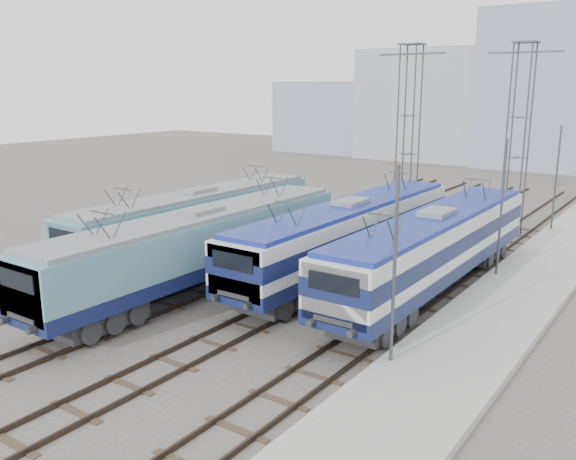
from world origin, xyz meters
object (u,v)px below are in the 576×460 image
Objects in this scene: mast_front at (394,270)px; catenary_tower_west at (408,129)px; mast_mid at (501,211)px; catenary_tower_east at (518,131)px; locomotive_far_right at (434,245)px; locomotive_far_left at (196,217)px; locomotive_center_right at (348,232)px; locomotive_center_left at (199,244)px; mast_rear at (556,180)px.

catenary_tower_west is at bearing 113.27° from mast_front.
mast_mid is (0.00, 12.00, 0.00)m from mast_front.
catenary_tower_east is 22.32m from mast_front.
locomotive_far_right is 8.44m from mast_front.
locomotive_far_left is 1.47× the size of catenary_tower_east.
locomotive_center_right is 10.44m from mast_front.
catenary_tower_west is at bearing 62.94° from locomotive_far_left.
locomotive_far_left is 9.11m from locomotive_center_right.
locomotive_center_right is at bearing -79.21° from catenary_tower_west.
catenary_tower_east is at bearing 72.89° from locomotive_center_right.
locomotive_center_left is 2.63× the size of mast_rear.
mast_front is at bearing -11.40° from locomotive_center_left.
mast_front is 1.00× the size of mast_rear.
catenary_tower_west is (2.25, 17.81, 4.35)m from locomotive_center_left.
catenary_tower_east reaches higher than mast_mid.
locomotive_far_left is 0.97× the size of locomotive_far_right.
mast_mid is at bearing -42.93° from catenary_tower_west.
mast_mid reaches higher than locomotive_center_left.
mast_rear is at bearing 90.00° from mast_front.
catenary_tower_west reaches higher than mast_rear.
locomotive_far_right is 14.30m from catenary_tower_west.
locomotive_center_right is at bearing 179.47° from locomotive_far_right.
mast_mid is (15.35, 5.21, 1.29)m from locomotive_far_left.
mast_rear reaches higher than locomotive_center_right.
locomotive_far_right is 14.50m from catenary_tower_east.
mast_rear is (0.00, 12.00, 0.00)m from mast_mid.
mast_front reaches higher than locomotive_center_left.
locomotive_far_right is 4.42m from mast_mid.
catenary_tower_west is at bearing -155.06° from mast_rear.
catenary_tower_east is at bearing 95.45° from mast_front.
locomotive_center_right is at bearing -111.89° from mast_rear.
mast_front is (2.10, -22.00, -3.14)m from catenary_tower_east.
mast_front is at bearing -77.22° from locomotive_far_right.
locomotive_far_left is 0.97× the size of locomotive_center_right.
locomotive_center_right is 7.49m from mast_mid.
mast_rear is (2.10, 2.00, -3.14)m from catenary_tower_east.
catenary_tower_west is (6.75, 13.21, 4.44)m from locomotive_far_left.
mast_mid is at bearing -78.14° from catenary_tower_east.
locomotive_center_left is 2.63× the size of mast_mid.
locomotive_center_right is at bearing 8.90° from locomotive_far_left.
locomotive_center_right is (9.00, 1.41, 0.12)m from locomotive_far_left.
catenary_tower_east reaches higher than locomotive_far_left.
locomotive_center_right is 4.50m from locomotive_far_right.
locomotive_far_right is (9.00, 5.97, 0.04)m from locomotive_center_left.
locomotive_center_left is at bearing -146.45° from locomotive_far_right.
mast_rear is at bearing 43.60° from catenary_tower_east.
locomotive_center_left is at bearing -116.45° from mast_rear.
locomotive_far_left is at bearing -117.06° from catenary_tower_west.
locomotive_center_right is 2.60× the size of mast_rear.
locomotive_far_left is 13.57m from locomotive_far_right.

